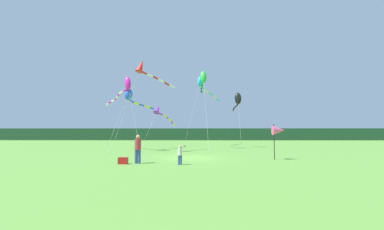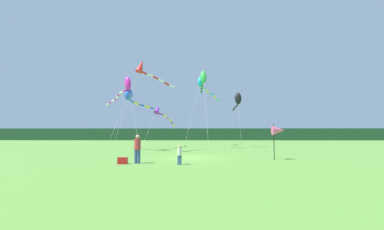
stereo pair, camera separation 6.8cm
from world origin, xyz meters
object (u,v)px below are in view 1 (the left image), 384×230
at_px(banner_flag_pole, 279,131).
at_px(kite_red, 145,69).
at_px(kite_magenta, 125,87).
at_px(person_adult, 138,147).
at_px(kite_green, 203,79).
at_px(person_child, 180,154).
at_px(kite_blue, 131,96).
at_px(kite_black, 238,99).
at_px(cooler_box, 123,161).
at_px(kite_purple, 161,112).
at_px(kite_cyan, 202,84).

xyz_separation_m(banner_flag_pole, kite_red, (-11.45, 6.69, 6.41)).
xyz_separation_m(kite_red, kite_magenta, (-2.55, 1.72, -1.57)).
height_order(person_adult, kite_red, kite_red).
distance_m(kite_green, kite_magenta, 9.61).
distance_m(person_adult, banner_flag_pole, 10.24).
xyz_separation_m(person_child, kite_red, (-4.33, 9.71, 7.87)).
bearing_deg(person_adult, person_child, -12.98).
distance_m(kite_blue, kite_black, 14.26).
bearing_deg(banner_flag_pole, cooler_box, -165.95).
relative_size(cooler_box, kite_purple, 0.06).
relative_size(kite_cyan, kite_magenta, 1.32).
bearing_deg(kite_blue, kite_purple, 63.44).
height_order(banner_flag_pole, kite_green, kite_green).
bearing_deg(banner_flag_pole, person_adult, -166.51).
bearing_deg(kite_purple, cooler_box, -90.07).
distance_m(kite_purple, kite_cyan, 9.28).
bearing_deg(kite_red, kite_black, 36.50).
distance_m(person_child, kite_purple, 17.61).
distance_m(kite_blue, kite_purple, 5.98).
height_order(cooler_box, kite_red, kite_red).
bearing_deg(banner_flag_pole, kite_magenta, 148.99).
height_order(kite_purple, kite_black, kite_black).
xyz_separation_m(person_adult, kite_black, (9.38, 17.16, 5.41)).
xyz_separation_m(kite_green, kite_magenta, (-8.76, -3.57, -1.71)).
bearing_deg(banner_flag_pole, kite_purple, 127.98).
xyz_separation_m(kite_blue, kite_black, (12.83, 6.23, 0.46)).
bearing_deg(cooler_box, banner_flag_pole, 14.05).
xyz_separation_m(cooler_box, banner_flag_pole, (10.76, 2.69, 1.93)).
relative_size(person_adult, cooler_box, 3.14).
height_order(banner_flag_pole, kite_black, kite_black).
distance_m(person_child, kite_red, 13.23).
xyz_separation_m(kite_purple, kite_cyan, (5.55, 5.63, 4.86)).
distance_m(person_child, kite_blue, 14.17).
distance_m(person_child, kite_magenta, 14.76).
bearing_deg(kite_magenta, kite_cyan, 51.26).
bearing_deg(person_adult, kite_red, 99.68).
bearing_deg(banner_flag_pole, kite_black, 92.01).
distance_m(banner_flag_pole, kite_black, 15.41).
relative_size(kite_blue, kite_red, 0.72).
height_order(kite_green, kite_blue, kite_green).
relative_size(kite_magenta, kite_black, 1.10).
relative_size(cooler_box, kite_black, 0.08).
xyz_separation_m(person_adult, person_child, (2.78, -0.64, -0.36)).
relative_size(banner_flag_pole, kite_blue, 0.38).
relative_size(person_adult, kite_magenta, 0.23).
distance_m(person_child, kite_green, 17.11).
height_order(kite_blue, kite_magenta, kite_magenta).
relative_size(cooler_box, kite_cyan, 0.05).
bearing_deg(kite_red, person_adult, -80.32).
bearing_deg(kite_purple, kite_cyan, 45.41).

